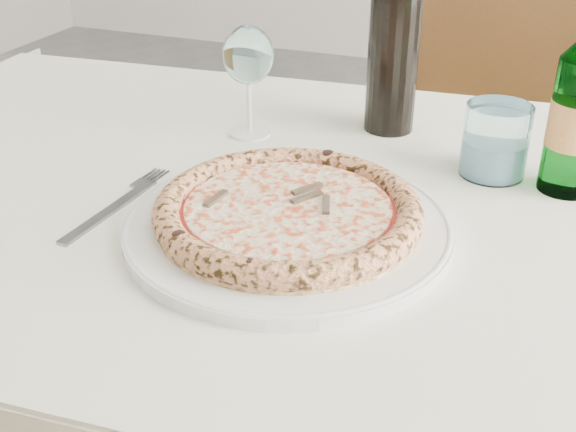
% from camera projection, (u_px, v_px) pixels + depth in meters
% --- Properties ---
extents(dining_table, '(1.48, 0.94, 0.76)m').
position_uv_depth(dining_table, '(316.00, 256.00, 0.92)').
color(dining_table, brown).
rests_on(dining_table, floor).
extents(chair_far, '(0.59, 0.59, 0.93)m').
position_uv_depth(chair_far, '(438.00, 138.00, 1.61)').
color(chair_far, brown).
rests_on(chair_far, floor).
extents(plate, '(0.36, 0.36, 0.02)m').
position_uv_depth(plate, '(288.00, 225.00, 0.79)').
color(plate, white).
rests_on(plate, dining_table).
extents(pizza, '(0.29, 0.29, 0.03)m').
position_uv_depth(pizza, '(288.00, 211.00, 0.78)').
color(pizza, '#F2D178').
rests_on(pizza, plate).
extents(fork, '(0.03, 0.21, 0.00)m').
position_uv_depth(fork, '(117.00, 205.00, 0.85)').
color(fork, slate).
rests_on(fork, dining_table).
extents(wine_glass, '(0.07, 0.07, 0.16)m').
position_uv_depth(wine_glass, '(248.00, 58.00, 0.99)').
color(wine_glass, white).
rests_on(wine_glass, dining_table).
extents(tumbler, '(0.08, 0.08, 0.09)m').
position_uv_depth(tumbler, '(495.00, 145.00, 0.91)').
color(tumbler, white).
rests_on(tumbler, dining_table).
extents(wine_bottle, '(0.07, 0.07, 0.29)m').
position_uv_depth(wine_bottle, '(394.00, 45.00, 1.00)').
color(wine_bottle, black).
rests_on(wine_bottle, dining_table).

